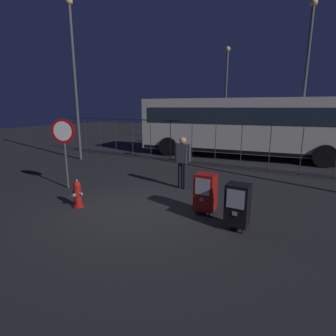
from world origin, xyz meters
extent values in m
plane|color=#262628|center=(0.00, 0.00, 0.00)|extent=(60.00, 60.00, 0.00)
cylinder|color=red|center=(-1.43, -0.57, 0.03)|extent=(0.28, 0.28, 0.05)
cylinder|color=red|center=(-1.43, -0.57, 0.33)|extent=(0.19, 0.19, 0.55)
sphere|color=red|center=(-1.43, -0.57, 0.60)|extent=(0.19, 0.19, 0.19)
cylinder|color=gray|center=(-1.43, -0.57, 0.72)|extent=(0.06, 0.06, 0.05)
cylinder|color=gray|center=(-1.43, -0.70, 0.35)|extent=(0.09, 0.08, 0.09)
cylinder|color=gray|center=(-1.56, -0.57, 0.38)|extent=(0.07, 0.07, 0.07)
cylinder|color=gray|center=(-1.30, -0.57, 0.38)|extent=(0.07, 0.07, 0.07)
cylinder|color=black|center=(2.42, 0.05, 0.06)|extent=(0.04, 0.04, 0.12)
cylinder|color=black|center=(2.76, 0.05, 0.06)|extent=(0.04, 0.04, 0.12)
cylinder|color=black|center=(2.42, 0.33, 0.06)|extent=(0.04, 0.04, 0.12)
cylinder|color=black|center=(2.76, 0.33, 0.06)|extent=(0.04, 0.04, 0.12)
cube|color=black|center=(2.59, 0.19, 0.57)|extent=(0.48, 0.40, 0.90)
cube|color=#B2B7BF|center=(2.59, -0.02, 0.75)|extent=(0.36, 0.01, 0.40)
cube|color=gray|center=(2.59, -0.02, 0.43)|extent=(0.10, 0.02, 0.08)
cylinder|color=black|center=(1.50, 0.52, 0.06)|extent=(0.04, 0.04, 0.12)
cylinder|color=black|center=(1.83, 0.52, 0.06)|extent=(0.04, 0.04, 0.12)
cylinder|color=black|center=(1.50, 0.80, 0.06)|extent=(0.04, 0.04, 0.12)
cylinder|color=black|center=(1.83, 0.80, 0.06)|extent=(0.04, 0.04, 0.12)
cube|color=#9E1411|center=(1.66, 0.66, 0.57)|extent=(0.48, 0.40, 0.90)
cube|color=#B2B7BF|center=(1.66, 0.45, 0.75)|extent=(0.36, 0.01, 0.40)
cube|color=gray|center=(1.66, 0.45, 0.43)|extent=(0.10, 0.02, 0.08)
cylinder|color=#4C4F54|center=(-3.03, 0.45, 1.10)|extent=(0.06, 0.06, 2.20)
cylinder|color=red|center=(-3.03, 0.43, 1.85)|extent=(0.71, 0.31, 0.76)
cylinder|color=white|center=(-3.03, 0.41, 1.85)|extent=(0.56, 0.23, 0.60)
cylinder|color=black|center=(0.13, 2.27, 0.42)|extent=(0.14, 0.14, 0.85)
cylinder|color=black|center=(0.31, 2.27, 0.42)|extent=(0.14, 0.14, 0.85)
cube|color=#3F3F47|center=(0.22, 2.27, 1.15)|extent=(0.36, 0.20, 0.60)
sphere|color=tan|center=(0.22, 2.27, 1.56)|extent=(0.22, 0.22, 0.22)
cylinder|color=#3F3F47|center=(-0.01, 2.27, 1.18)|extent=(0.09, 0.09, 0.55)
cylinder|color=#3F3F47|center=(0.45, 2.27, 1.18)|extent=(0.09, 0.09, 0.55)
cube|color=#2D2D33|center=(0.00, 5.86, 1.95)|extent=(18.00, 0.04, 0.05)
cube|color=#2D2D33|center=(0.00, 5.86, 0.10)|extent=(18.00, 0.04, 0.05)
cylinder|color=#2D2D33|center=(-9.00, 5.86, 1.00)|extent=(0.03, 0.03, 2.00)
cylinder|color=#2D2D33|center=(-7.88, 5.86, 1.00)|extent=(0.03, 0.03, 2.00)
cylinder|color=#2D2D33|center=(-6.75, 5.86, 1.00)|extent=(0.03, 0.03, 2.00)
cylinder|color=#2D2D33|center=(-5.62, 5.86, 1.00)|extent=(0.03, 0.03, 2.00)
cylinder|color=#2D2D33|center=(-4.50, 5.86, 1.00)|extent=(0.03, 0.03, 2.00)
cylinder|color=#2D2D33|center=(-3.38, 5.86, 1.00)|extent=(0.03, 0.03, 2.00)
cylinder|color=#2D2D33|center=(-2.25, 5.86, 1.00)|extent=(0.03, 0.03, 2.00)
cylinder|color=#2D2D33|center=(-1.12, 5.86, 1.00)|extent=(0.03, 0.03, 2.00)
cylinder|color=#2D2D33|center=(0.00, 5.86, 1.00)|extent=(0.03, 0.03, 2.00)
cylinder|color=#2D2D33|center=(1.12, 5.86, 1.00)|extent=(0.03, 0.03, 2.00)
cylinder|color=#2D2D33|center=(2.25, 5.86, 1.00)|extent=(0.03, 0.03, 2.00)
cylinder|color=#2D2D33|center=(3.38, 5.86, 1.00)|extent=(0.03, 0.03, 2.00)
cube|color=beige|center=(0.39, 8.86, 1.67)|extent=(10.73, 3.78, 2.65)
cube|color=#1E2838|center=(0.39, 8.86, 2.15)|extent=(10.11, 3.72, 0.80)
cube|color=black|center=(0.39, 8.86, 0.45)|extent=(10.52, 3.76, 0.16)
cylinder|color=black|center=(4.19, 8.07, 0.50)|extent=(1.03, 0.40, 1.00)
cylinder|color=black|center=(3.88, 10.55, 0.50)|extent=(1.03, 0.40, 1.00)
cylinder|color=black|center=(-3.11, 7.16, 0.50)|extent=(1.03, 0.40, 1.00)
cylinder|color=black|center=(-3.41, 9.64, 0.50)|extent=(1.03, 0.40, 1.00)
cylinder|color=#4C4F54|center=(-1.88, 12.71, 3.05)|extent=(0.14, 0.14, 6.10)
sphere|color=#FFD18C|center=(-1.88, 12.71, 6.20)|extent=(0.32, 0.32, 0.32)
cylinder|color=#4C4F54|center=(-6.47, 4.12, 3.53)|extent=(0.14, 0.14, 7.07)
sphere|color=#FFD18C|center=(-6.47, 4.12, 7.17)|extent=(0.32, 0.32, 0.32)
cylinder|color=#4C4F54|center=(3.03, 9.04, 3.43)|extent=(0.14, 0.14, 6.87)
sphere|color=#FFD18C|center=(3.03, 9.04, 6.97)|extent=(0.32, 0.32, 0.32)
camera|label=1|loc=(3.97, -5.18, 2.59)|focal=28.60mm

